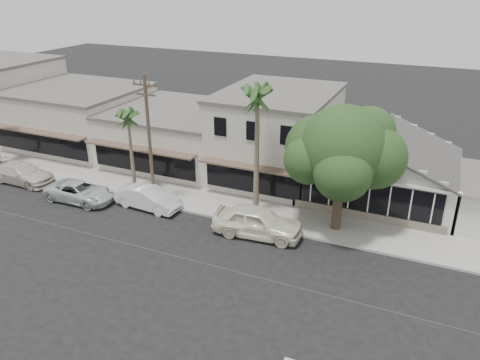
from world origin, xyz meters
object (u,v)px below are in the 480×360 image
at_px(car_2, 80,192).
at_px(car_3, 22,173).
at_px(utility_pole, 149,138).
at_px(shade_tree, 342,150).
at_px(car_0, 257,222).
at_px(car_1, 148,198).

bearing_deg(car_2, car_3, 82.39).
bearing_deg(utility_pole, car_2, -161.10).
xyz_separation_m(car_2, car_3, (-6.23, 0.73, 0.06)).
bearing_deg(shade_tree, car_0, -146.06).
distance_m(utility_pole, car_2, 6.67).
height_order(car_0, shade_tree, shade_tree).
bearing_deg(utility_pole, car_1, -88.89).
relative_size(car_1, shade_tree, 0.59).
distance_m(car_0, shade_tree, 6.62).
xyz_separation_m(utility_pole, car_0, (8.18, -1.15, -3.85)).
distance_m(car_0, car_2, 13.18).
bearing_deg(car_2, utility_pole, -72.02).
bearing_deg(car_3, car_1, -88.50).
relative_size(utility_pole, car_3, 1.71).
bearing_deg(utility_pole, car_3, -175.02).
height_order(utility_pole, car_1, utility_pole).
xyz_separation_m(car_0, car_2, (-13.16, -0.56, -0.24)).
bearing_deg(car_0, car_1, 82.25).
height_order(car_0, car_1, car_0).
bearing_deg(car_2, car_0, -88.47).
distance_m(utility_pole, shade_tree, 12.47).
distance_m(car_0, car_3, 19.39).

